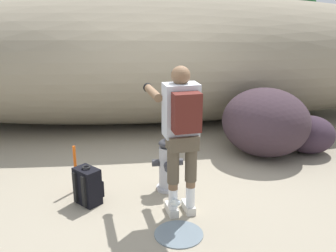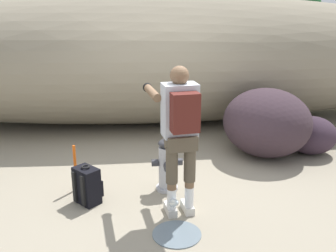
{
  "view_description": "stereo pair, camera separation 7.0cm",
  "coord_description": "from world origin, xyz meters",
  "px_view_note": "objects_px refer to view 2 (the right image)",
  "views": [
    {
      "loc": [
        -0.51,
        -4.47,
        2.24
      ],
      "look_at": [
        0.05,
        0.18,
        0.75
      ],
      "focal_mm": 40.57,
      "sensor_mm": 36.0,
      "label": 1
    },
    {
      "loc": [
        -0.44,
        -4.48,
        2.24
      ],
      "look_at": [
        0.05,
        0.18,
        0.75
      ],
      "focal_mm": 40.57,
      "sensor_mm": 36.0,
      "label": 2
    }
  ],
  "objects_px": {
    "boulder_mid": "(311,135)",
    "survey_stake": "(75,168)",
    "boulder_large": "(267,122)",
    "utility_worker": "(180,124)",
    "spare_backpack": "(87,186)",
    "fire_hydrant": "(167,165)"
  },
  "relations": [
    {
      "from": "boulder_mid",
      "to": "fire_hydrant",
      "type": "bearing_deg",
      "value": -157.06
    },
    {
      "from": "utility_worker",
      "to": "fire_hydrant",
      "type": "bearing_deg",
      "value": 0.07
    },
    {
      "from": "spare_backpack",
      "to": "utility_worker",
      "type": "bearing_deg",
      "value": -59.36
    },
    {
      "from": "utility_worker",
      "to": "survey_stake",
      "type": "distance_m",
      "value": 1.58
    },
    {
      "from": "boulder_large",
      "to": "boulder_mid",
      "type": "height_order",
      "value": "boulder_large"
    },
    {
      "from": "survey_stake",
      "to": "fire_hydrant",
      "type": "bearing_deg",
      "value": -5.3
    },
    {
      "from": "boulder_large",
      "to": "fire_hydrant",
      "type": "bearing_deg",
      "value": -147.92
    },
    {
      "from": "fire_hydrant",
      "to": "spare_backpack",
      "type": "height_order",
      "value": "fire_hydrant"
    },
    {
      "from": "boulder_large",
      "to": "survey_stake",
      "type": "xyz_separation_m",
      "value": [
        -2.78,
        -0.92,
        -0.22
      ]
    },
    {
      "from": "boulder_large",
      "to": "spare_backpack",
      "type": "bearing_deg",
      "value": -154.19
    },
    {
      "from": "fire_hydrant",
      "to": "survey_stake",
      "type": "distance_m",
      "value": 1.15
    },
    {
      "from": "boulder_large",
      "to": "boulder_mid",
      "type": "xyz_separation_m",
      "value": [
        0.73,
        -0.02,
        -0.23
      ]
    },
    {
      "from": "fire_hydrant",
      "to": "spare_backpack",
      "type": "xyz_separation_m",
      "value": [
        -0.97,
        -0.23,
        -0.11
      ]
    },
    {
      "from": "fire_hydrant",
      "to": "boulder_large",
      "type": "distance_m",
      "value": 1.95
    },
    {
      "from": "fire_hydrant",
      "to": "survey_stake",
      "type": "bearing_deg",
      "value": 174.7
    },
    {
      "from": "utility_worker",
      "to": "spare_backpack",
      "type": "height_order",
      "value": "utility_worker"
    },
    {
      "from": "fire_hydrant",
      "to": "survey_stake",
      "type": "xyz_separation_m",
      "value": [
        -1.14,
        0.11,
        -0.03
      ]
    },
    {
      "from": "fire_hydrant",
      "to": "boulder_mid",
      "type": "height_order",
      "value": "fire_hydrant"
    },
    {
      "from": "boulder_mid",
      "to": "survey_stake",
      "type": "relative_size",
      "value": 1.3
    },
    {
      "from": "spare_backpack",
      "to": "boulder_large",
      "type": "xyz_separation_m",
      "value": [
        2.61,
        1.26,
        0.31
      ]
    },
    {
      "from": "boulder_mid",
      "to": "boulder_large",
      "type": "bearing_deg",
      "value": 178.06
    },
    {
      "from": "utility_worker",
      "to": "survey_stake",
      "type": "height_order",
      "value": "utility_worker"
    }
  ]
}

